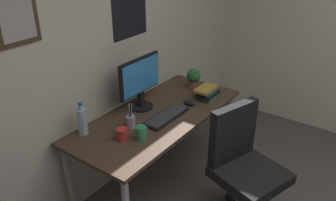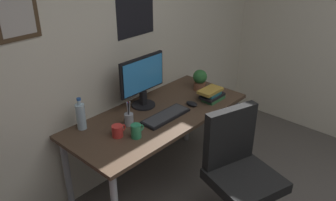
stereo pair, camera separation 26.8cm
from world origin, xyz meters
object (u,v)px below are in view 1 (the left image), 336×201
Objects in this scene: coffee_mug_near at (122,134)px; potted_plant at (193,78)px; keyboard at (166,116)px; computer_mouse at (189,103)px; office_chair at (243,162)px; pen_cup at (131,121)px; book_stack_left at (207,93)px; water_bottle at (82,121)px; coffee_mug_far at (141,133)px; monitor at (140,81)px.

coffee_mug_near is 1.04m from potted_plant.
keyboard is 0.30m from computer_mouse.
computer_mouse is at bearing 69.88° from office_chair.
pen_cup is (-0.34, 0.78, 0.25)m from office_chair.
office_chair is 0.99m from potted_plant.
office_chair is at bearing -127.25° from book_stack_left.
pen_cup is at bearing 164.86° from computer_mouse.
potted_plant is 0.88m from pen_cup.
potted_plant reaches higher than book_stack_left.
water_bottle is 0.44m from coffee_mug_far.
potted_plant is at bearing -0.18° from pen_cup.
water_bottle is 1.26× the size of pen_cup.
potted_plant is 0.24m from book_stack_left.
pen_cup is (0.16, 0.06, 0.01)m from coffee_mug_near.
coffee_mug_near is 0.95m from book_stack_left.
water_bottle reaches higher than office_chair.
potted_plant reaches higher than keyboard.
office_chair is 4.75× the size of pen_cup.
keyboard is 0.66m from water_bottle.
water_bottle reaches higher than potted_plant.
monitor is at bearing 40.31° from coffee_mug_far.
office_chair is at bearing -110.12° from computer_mouse.
pen_cup is at bearing -39.09° from water_bottle.
computer_mouse is at bearing -47.85° from monitor.
water_bottle reaches higher than pen_cup.
coffee_mug_far is (-0.36, -0.04, 0.04)m from keyboard.
pen_cup is (0.08, 0.17, 0.00)m from coffee_mug_far.
keyboard is 3.60× the size of coffee_mug_near.
monitor reaches higher than keyboard.
keyboard is at bearing -25.74° from pen_cup.
book_stack_left is at bearing -16.42° from computer_mouse.
pen_cup reaches higher than book_stack_left.
coffee_mug_near is at bearing -155.24° from monitor.
pen_cup is at bearing 20.65° from coffee_mug_near.
computer_mouse is 0.46× the size of book_stack_left.
coffee_mug_near is at bearing -159.35° from pen_cup.
monitor is 4.05× the size of coffee_mug_far.
monitor reaches higher than book_stack_left.
potted_plant is (0.58, -0.15, -0.13)m from monitor.
pen_cup is 0.84× the size of book_stack_left.
pen_cup is 0.80m from book_stack_left.
monitor is 2.36× the size of potted_plant.
computer_mouse is (0.23, 0.62, 0.21)m from office_chair.
potted_plant reaches higher than coffee_mug_far.
water_bottle is 2.22× the size of coffee_mug_far.
water_bottle is at bearing 121.68° from office_chair.
computer_mouse is 0.55× the size of pen_cup.
coffee_mug_far is 0.57× the size of pen_cup.
book_stack_left reaches higher than coffee_mug_near.
coffee_mug_near is 1.05× the size of coffee_mug_far.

